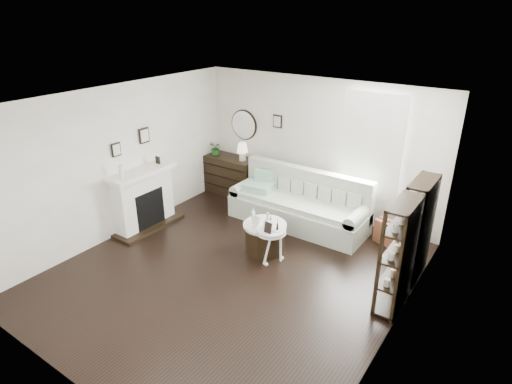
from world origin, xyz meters
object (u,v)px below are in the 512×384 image
Objects in this scene: dresser at (229,175)px; sofa at (300,207)px; pedestal_table at (271,232)px; drum_table at (265,237)px.

sofa is at bearing -10.90° from dresser.
sofa is 1.49m from pedestal_table.
sofa reaches higher than drum_table.
sofa is 2.08× the size of dresser.
sofa is 4.53× the size of pedestal_table.
pedestal_table is (0.26, -0.21, 0.28)m from drum_table.
dresser is at bearing 141.30° from drum_table.
dresser is 2.61m from drum_table.
sofa reaches higher than pedestal_table.
dresser is 2.94m from pedestal_table.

